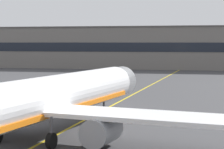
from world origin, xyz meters
name	(u,v)px	position (x,y,z in m)	size (l,w,h in m)	color
taxiway_centreline	(96,114)	(0.00, 30.00, 0.00)	(0.30, 180.00, 0.01)	yellow
airliner_foreground	(35,102)	(-1.61, 15.28, 3.37)	(32.34, 41.30, 11.65)	white
terminal_building	(169,48)	(1.64, 118.62, 6.66)	(162.17, 12.40, 13.30)	slate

